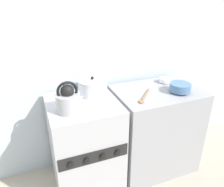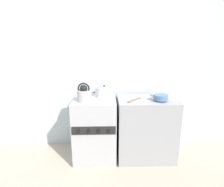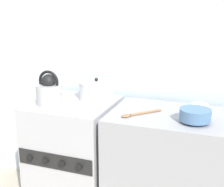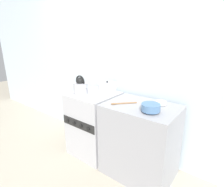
{
  "view_description": "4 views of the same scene",
  "coord_description": "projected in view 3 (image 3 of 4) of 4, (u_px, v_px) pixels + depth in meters",
  "views": [
    {
      "loc": [
        -0.35,
        -1.28,
        1.7
      ],
      "look_at": [
        0.26,
        0.29,
        0.91
      ],
      "focal_mm": 35.0,
      "sensor_mm": 36.0,
      "label": 1
    },
    {
      "loc": [
        0.18,
        -2.02,
        1.54
      ],
      "look_at": [
        0.24,
        0.31,
        0.94
      ],
      "focal_mm": 28.0,
      "sensor_mm": 36.0,
      "label": 2
    },
    {
      "loc": [
        1.02,
        -1.65,
        1.53
      ],
      "look_at": [
        0.3,
        0.3,
        0.97
      ],
      "focal_mm": 50.0,
      "sensor_mm": 36.0,
      "label": 3
    },
    {
      "loc": [
        1.54,
        -1.33,
        1.55
      ],
      "look_at": [
        0.29,
        0.32,
        0.92
      ],
      "focal_mm": 28.0,
      "sensor_mm": 36.0,
      "label": 4
    }
  ],
  "objects": [
    {
      "name": "stove",
      "position": [
        75.0,
        157.0,
        2.39
      ],
      "size": [
        0.58,
        0.61,
        0.88
      ],
      "color": "#B2B2B7",
      "rests_on": "ground_plane"
    },
    {
      "name": "wooden_spoon",
      "position": [
        137.0,
        114.0,
        2.01
      ],
      "size": [
        0.23,
        0.24,
        0.02
      ],
      "color": "olive",
      "rests_on": "counter"
    },
    {
      "name": "enamel_bowl",
      "position": [
        195.0,
        115.0,
        1.86
      ],
      "size": [
        0.19,
        0.19,
        0.09
      ],
      "color": "#4C729E",
      "rests_on": "counter"
    },
    {
      "name": "wall_back",
      "position": [
        92.0,
        45.0,
        2.51
      ],
      "size": [
        7.0,
        0.06,
        2.5
      ],
      "color": "silver",
      "rests_on": "ground_plane"
    },
    {
      "name": "cooking_pot",
      "position": [
        96.0,
        90.0,
        2.33
      ],
      "size": [
        0.26,
        0.26,
        0.17
      ],
      "color": "silver",
      "rests_on": "stove"
    },
    {
      "name": "kettle",
      "position": [
        49.0,
        91.0,
        2.2
      ],
      "size": [
        0.22,
        0.18,
        0.25
      ],
      "color": "#B2B2B7",
      "rests_on": "stove"
    },
    {
      "name": "small_ceramic_bowl",
      "position": [
        200.0,
        107.0,
        2.09
      ],
      "size": [
        0.11,
        0.11,
        0.05
      ],
      "color": "white",
      "rests_on": "counter"
    },
    {
      "name": "counter",
      "position": [
        168.0,
        174.0,
        2.14
      ],
      "size": [
        0.8,
        0.58,
        0.87
      ],
      "color": "#99999E",
      "rests_on": "ground_plane"
    }
  ]
}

